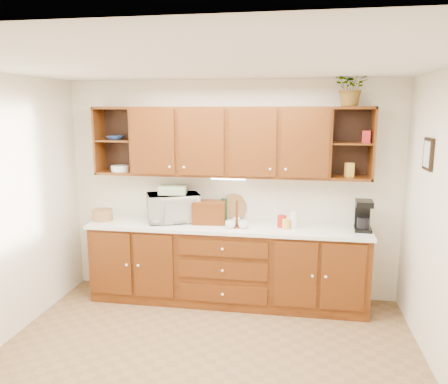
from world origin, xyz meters
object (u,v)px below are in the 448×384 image
(microwave, at_px, (173,207))
(bread_box, at_px, (209,212))
(potted_plant, at_px, (352,87))
(coffee_maker, at_px, (363,216))

(microwave, distance_m, bread_box, 0.45)
(microwave, xyz_separation_m, potted_plant, (1.99, 0.00, 1.38))
(microwave, xyz_separation_m, bread_box, (0.44, -0.03, -0.03))
(potted_plant, bearing_deg, coffee_maker, -15.11)
(coffee_maker, bearing_deg, bread_box, -177.10)
(bread_box, bearing_deg, potted_plant, -4.07)
(bread_box, distance_m, potted_plant, 2.10)
(bread_box, relative_size, coffee_maker, 1.11)
(coffee_maker, bearing_deg, potted_plant, 168.32)
(microwave, bearing_deg, bread_box, -27.98)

